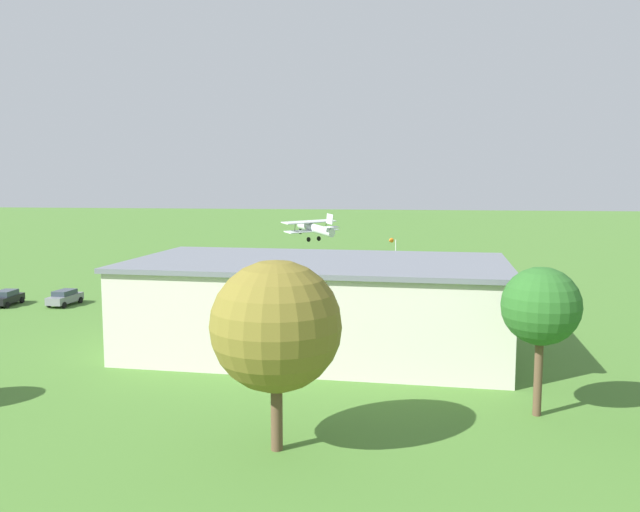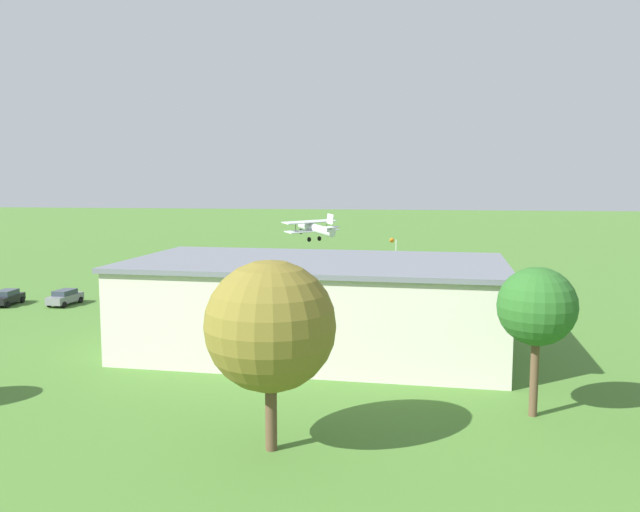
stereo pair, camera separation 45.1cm
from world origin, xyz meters
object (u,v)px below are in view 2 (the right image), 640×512
Objects in this scene: car_black at (7,297)px; tree_behind_hangar_right at (537,307)px; windsock at (391,244)px; tree_behind_hangar_left at (270,326)px; biplane at (315,228)px; car_white at (130,299)px; car_grey at (65,297)px; hangar at (316,305)px; car_green at (191,303)px; person_crossing_taxiway at (255,303)px; car_blue at (472,311)px; person_by_parked_cars at (211,296)px; person_watching_takeoff at (432,297)px.

tree_behind_hangar_right reaches higher than car_black.
tree_behind_hangar_right is 1.50× the size of windsock.
biplane is at bearing -83.48° from tree_behind_hangar_left.
car_white is 13.22m from car_black.
car_grey is 0.53× the size of tree_behind_hangar_right.
car_white is (21.29, -13.82, -2.66)m from hangar.
windsock is (-33.07, -20.60, 4.04)m from car_grey.
car_green is at bearing 167.57° from car_white.
car_grey is 2.57× the size of person_crossing_taxiway.
car_white is at bearing 178.20° from car_grey.
biplane is 1.85× the size of car_blue.
car_grey is 15.05m from person_by_parked_cars.
tree_behind_hangar_right reaches higher than windsock.
biplane reaches higher than car_grey.
person_crossing_taxiway is 33.35m from tree_behind_hangar_left.
person_by_parked_cars is 40.38m from tree_behind_hangar_right.
hangar is 19.01m from car_green.
car_blue is at bearing 118.29° from person_watching_takeoff.
person_watching_takeoff is 16.79m from windsock.
person_watching_takeoff is at bearing -61.71° from car_blue.
hangar is 6.35× the size of car_blue.
person_crossing_taxiway is 25.06m from windsock.
tree_behind_hangar_left reaches higher than hangar.
person_by_parked_cars is at bearing 44.00° from windsock.
biplane is 27.76m from car_green.
car_black is (47.23, -0.56, -0.01)m from car_blue.
person_watching_takeoff is (-30.55, -5.22, 0.05)m from car_white.
car_grey is 50.05m from tree_behind_hangar_right.
car_grey is (14.25, -1.77, -0.05)m from car_green.
tree_behind_hangar_right is (-35.20, 25.77, 5.27)m from car_white.
biplane is at bearing -81.27° from hangar.
hangar is 3.47× the size of tree_behind_hangar_right.
tree_behind_hangar_left is (12.13, 30.99, 5.24)m from car_blue.
tree_behind_hangar_left reaches higher than car_green.
tree_behind_hangar_right reaches higher than person_watching_takeoff.
tree_behind_hangar_right is at bearing 148.51° from car_grey.
car_grey reaches higher than car_black.
person_crossing_taxiway reaches higher than car_white.
biplane is 25.49m from person_crossing_taxiway.
person_watching_takeoff is at bearing -174.88° from person_by_parked_cars.
car_green is at bearing 177.55° from car_black.
car_black is at bearing 10.49° from person_by_parked_cars.
car_green is 14.36m from car_grey.
hangar is at bearing 64.06° from person_watching_takeoff.
person_crossing_taxiway is at bearing -58.92° from hangar.
person_by_parked_cars is at bearing -50.96° from hangar.
hangar is at bearing -88.11° from tree_behind_hangar_left.
person_by_parked_cars is at bearing -157.25° from car_white.
tree_behind_hangar_left is 14.79m from tree_behind_hangar_right.
car_black is 47.49m from tree_behind_hangar_left.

